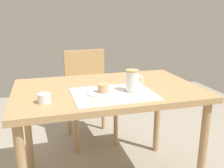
# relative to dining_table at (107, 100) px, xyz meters

# --- Properties ---
(dining_table) EXTENTS (1.15, 0.74, 0.71)m
(dining_table) POSITION_rel_dining_table_xyz_m (0.00, 0.00, 0.00)
(dining_table) COLOR tan
(dining_table) RESTS_ON ground_plane
(wooden_chair) EXTENTS (0.45, 0.45, 0.83)m
(wooden_chair) POSITION_rel_dining_table_xyz_m (0.01, 0.73, -0.17)
(wooden_chair) COLOR tan
(wooden_chair) RESTS_ON ground_plane
(placemat) EXTENTS (0.47, 0.36, 0.00)m
(placemat) POSITION_rel_dining_table_xyz_m (0.00, -0.14, 0.08)
(placemat) COLOR silver
(placemat) RESTS_ON dining_table
(pastry_plate) EXTENTS (0.18, 0.18, 0.01)m
(pastry_plate) POSITION_rel_dining_table_xyz_m (-0.06, -0.14, 0.09)
(pastry_plate) COLOR white
(pastry_plate) RESTS_ON placemat
(pastry) EXTENTS (0.06, 0.06, 0.05)m
(pastry) POSITION_rel_dining_table_xyz_m (-0.06, -0.14, 0.12)
(pastry) COLOR tan
(pastry) RESTS_ON pastry_plate
(coffee_coaster) EXTENTS (0.09, 0.09, 0.00)m
(coffee_coaster) POSITION_rel_dining_table_xyz_m (0.12, -0.13, 0.09)
(coffee_coaster) COLOR #99999E
(coffee_coaster) RESTS_ON placemat
(coffee_mug) EXTENTS (0.11, 0.08, 0.13)m
(coffee_mug) POSITION_rel_dining_table_xyz_m (0.12, -0.13, 0.15)
(coffee_mug) COLOR white
(coffee_mug) RESTS_ON coffee_coaster
(teaspoon) EXTENTS (0.13, 0.05, 0.01)m
(teaspoon) POSITION_rel_dining_table_xyz_m (-0.10, -0.28, 0.09)
(teaspoon) COLOR silver
(teaspoon) RESTS_ON placemat
(sugar_bowl) EXTENTS (0.07, 0.07, 0.05)m
(sugar_bowl) POSITION_rel_dining_table_xyz_m (-0.39, -0.18, 0.11)
(sugar_bowl) COLOR white
(sugar_bowl) RESTS_ON dining_table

